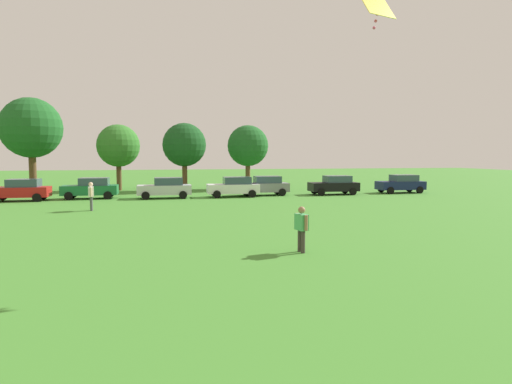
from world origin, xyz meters
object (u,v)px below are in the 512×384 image
Objects in this scene: tree_far_right at (248,146)px; tree_left at (118,146)px; parked_car_silver_2 at (165,188)px; adult_bystander at (302,225)px; bystander_near_trees at (91,194)px; parked_car_navy_6 at (401,184)px; parked_car_gray_4 at (264,186)px; parked_car_green_1 at (91,188)px; tree_far_left at (31,128)px; parked_car_white_3 at (234,187)px; parked_car_red_0 at (20,190)px; tree_right at (184,145)px; parked_car_black_5 at (334,185)px; kite at (377,8)px.

tree_left is at bearing 176.91° from tree_far_right.
tree_far_right is (8.44, 8.61, 3.59)m from parked_car_silver_2.
adult_bystander is 17.22m from bystander_near_trees.
parked_car_navy_6 is 0.65× the size of tree_far_right.
parked_car_green_1 is at bearing 0.25° from parked_car_gray_4.
tree_far_left is 8.26m from tree_left.
parked_car_white_3 is (10.29, 7.43, -0.21)m from bystander_near_trees.
parked_car_red_0 and parked_car_silver_2 have the same top height.
tree_far_right reaches higher than parked_car_red_0.
tree_right reaches higher than tree_left.
parked_car_black_5 is at bearing -24.70° from tree_left.
tree_left reaches higher than parked_car_gray_4.
parked_car_gray_4 is (2.82, 0.90, 0.00)m from parked_car_white_3.
adult_bystander is at bearing 115.06° from parked_car_green_1.
tree_far_left is (-12.56, 9.80, 5.23)m from parked_car_silver_2.
bystander_near_trees reaches higher than parked_car_navy_6.
parked_car_white_3 and parked_car_navy_6 have the same top height.
parked_car_white_3 is 15.88m from parked_car_navy_6.
tree_right reaches higher than parked_car_white_3.
tree_right is (1.92, 7.82, 3.64)m from parked_car_silver_2.
adult_bystander is at bearing -73.51° from tree_left.
tree_far_right is at bearing -155.81° from parked_car_red_0.
tree_far_right is at bearing -3.23° from tree_far_left.
parked_car_gray_4 is 15.84m from tree_left.
parked_car_red_0 is at bearing -155.71° from adult_bystander.
kite is (11.44, -15.85, 7.22)m from bystander_near_trees.
tree_left reaches higher than parked_car_black_5.
parked_car_navy_6 is (16.78, 22.75, -0.14)m from adult_bystander.
tree_far_right is (19.31, 8.67, 3.59)m from parked_car_red_0.
parked_car_red_0 is (-15.61, 21.78, -0.14)m from adult_bystander.
parked_car_green_1 is 9.27m from tree_left.
bystander_near_trees is 8.36m from parked_car_green_1.
tree_left is (6.39, 9.37, 3.55)m from parked_car_red_0.
tree_far_left is (-27.31, 9.34, 5.23)m from parked_car_black_5.
tree_far_right is at bearing 87.06° from kite.
parked_car_black_5 is at bearing 178.86° from parked_car_green_1.
tree_right is (12.80, 7.88, 3.64)m from parked_car_red_0.
tree_far_right reaches higher than adult_bystander.
kite is at bearing 92.83° from parked_car_white_3.
parked_car_silver_2 is 16.77m from tree_far_left.
bystander_near_trees is 0.42× the size of parked_car_white_3.
parked_car_gray_4 is at bearing 159.34° from adult_bystander.
parked_car_red_0 is at bearing 1.71° from parked_car_navy_6.
parked_car_gray_4 is 0.65× the size of tree_far_right.
parked_car_navy_6 is (27.39, 0.04, 0.00)m from parked_car_green_1.
parked_car_white_3 is at bearing 92.83° from kite.
parked_car_white_3 is 9.36m from tree_right.
kite is 0.20× the size of tree_right.
tree_left is (-19.24, 8.85, 3.55)m from parked_car_black_5.
bystander_near_trees reaches higher than parked_car_white_3.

